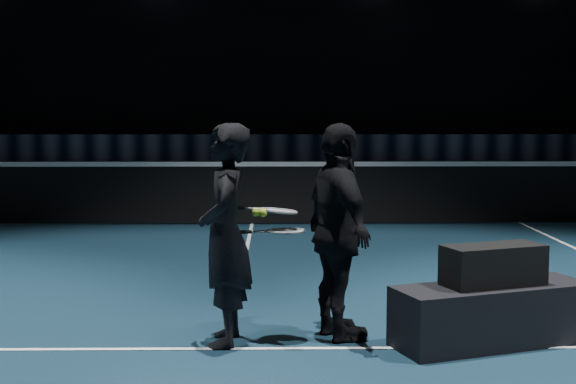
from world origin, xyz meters
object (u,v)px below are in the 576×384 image
racket_bag (493,265)px  tennis_balls (260,210)px  player_bench (492,315)px  player_b (339,232)px  racket_upper (278,211)px  player_a (225,235)px  racket_lower (286,231)px

racket_bag → tennis_balls: 1.76m
player_bench → player_b: (-1.12, 0.16, 0.59)m
racket_upper → tennis_balls: (-0.14, -0.05, 0.01)m
player_a → tennis_balls: 0.31m
player_a → racket_upper: bearing=104.2°
player_bench → tennis_balls: bearing=157.5°
player_a → racket_upper: 0.43m
tennis_balls → racket_upper: bearing=21.5°
racket_lower → tennis_balls: size_ratio=5.67×
racket_lower → player_b: bearing=0.0°
racket_bag → player_b: player_b is taller
player_bench → player_a: bearing=159.1°
racket_upper → tennis_balls: size_ratio=5.67×
player_a → racket_lower: player_a is taller
player_a → player_b: bearing=98.4°
racket_bag → racket_lower: size_ratio=1.09×
player_b → tennis_balls: 0.62m
racket_lower → tennis_balls: 0.25m
player_bench → tennis_balls: size_ratio=12.36×
racket_upper → player_b: bearing=-9.1°
racket_bag → player_a: size_ratio=0.45×
player_a → player_b: same height
player_bench → player_a: player_a is taller
player_bench → racket_bag: racket_bag is taller
player_b → racket_lower: (-0.40, -0.06, 0.02)m
racket_lower → player_a: bearing=-180.0°
racket_upper → tennis_balls: 0.15m
racket_bag → tennis_balls: bearing=157.5°
player_a → racket_upper: size_ratio=2.40×
player_a → tennis_balls: (0.25, 0.04, 0.18)m
player_b → racket_upper: size_ratio=2.40×
player_bench → tennis_balls: 1.88m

